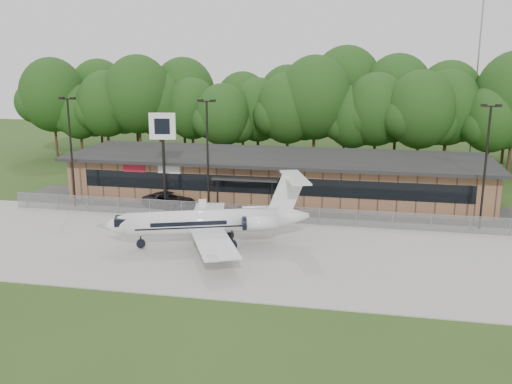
% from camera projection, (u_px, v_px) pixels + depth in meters
% --- Properties ---
extents(ground, '(160.00, 160.00, 0.00)m').
position_uv_depth(ground, '(213.00, 293.00, 34.43)').
color(ground, '#2C4719').
rests_on(ground, ground).
extents(apron, '(64.00, 18.00, 0.08)m').
position_uv_depth(apron, '(242.00, 249.00, 42.03)').
color(apron, '#9E9B93').
rests_on(apron, ground).
extents(parking_lot, '(50.00, 9.00, 0.06)m').
position_uv_depth(parking_lot, '(269.00, 208.00, 52.98)').
color(parking_lot, '#383835').
rests_on(parking_lot, ground).
extents(terminal, '(41.00, 11.65, 4.30)m').
position_uv_depth(terminal, '(277.00, 176.00, 56.70)').
color(terminal, brown).
rests_on(terminal, ground).
extents(fence, '(46.00, 0.04, 1.52)m').
position_uv_depth(fence, '(260.00, 213.00, 48.52)').
color(fence, gray).
rests_on(fence, ground).
extents(treeline, '(72.00, 12.00, 15.00)m').
position_uv_depth(treeline, '(300.00, 106.00, 72.62)').
color(treeline, '#1F3A12').
rests_on(treeline, ground).
extents(radio_mast, '(0.20, 0.20, 25.00)m').
position_uv_depth(radio_mast, '(478.00, 65.00, 72.93)').
color(radio_mast, gray).
rests_on(radio_mast, ground).
extents(light_pole_left, '(1.55, 0.30, 10.23)m').
position_uv_depth(light_pole_left, '(71.00, 144.00, 52.14)').
color(light_pole_left, black).
rests_on(light_pole_left, ground).
extents(light_pole_mid, '(1.55, 0.30, 10.23)m').
position_uv_depth(light_pole_mid, '(207.00, 148.00, 49.66)').
color(light_pole_mid, black).
rests_on(light_pole_mid, ground).
extents(light_pole_right, '(1.55, 0.30, 10.23)m').
position_uv_depth(light_pole_right, '(486.00, 158.00, 45.27)').
color(light_pole_right, black).
rests_on(light_pole_right, ground).
extents(business_jet, '(15.55, 13.92, 5.30)m').
position_uv_depth(business_jet, '(211.00, 222.00, 42.21)').
color(business_jet, silver).
rests_on(business_jet, ground).
extents(suv, '(5.72, 3.90, 1.45)m').
position_uv_depth(suv, '(170.00, 200.00, 52.96)').
color(suv, '#313234').
rests_on(suv, ground).
extents(pole_sign, '(2.36, 0.61, 8.95)m').
position_uv_depth(pole_sign, '(163.00, 137.00, 50.53)').
color(pole_sign, black).
rests_on(pole_sign, ground).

